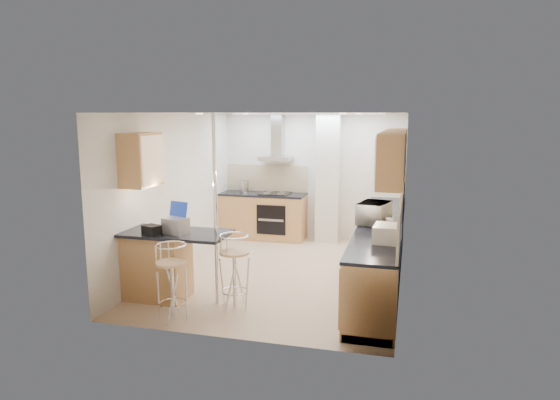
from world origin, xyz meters
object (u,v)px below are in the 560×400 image
(laptop, at_px, (176,226))
(bar_stool_end, at_px, (234,271))
(bread_bin, at_px, (387,234))
(microwave, at_px, (374,213))
(bar_stool_near, at_px, (172,282))

(laptop, height_order, bar_stool_end, laptop)
(bread_bin, bearing_deg, microwave, 106.88)
(bar_stool_end, relative_size, bread_bin, 2.40)
(microwave, distance_m, bread_bin, 1.04)
(microwave, bearing_deg, bread_bin, -154.07)
(bar_stool_end, bearing_deg, bread_bin, -36.34)
(bar_stool_end, bearing_deg, bar_stool_near, 178.19)
(bar_stool_end, distance_m, bread_bin, 1.99)
(microwave, height_order, bread_bin, microwave)
(bar_stool_near, height_order, bread_bin, bread_bin)
(bar_stool_near, distance_m, bread_bin, 2.70)
(laptop, distance_m, bar_stool_near, 0.84)
(laptop, bearing_deg, bread_bin, 22.46)
(laptop, relative_size, bread_bin, 0.74)
(bread_bin, bearing_deg, laptop, -169.31)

